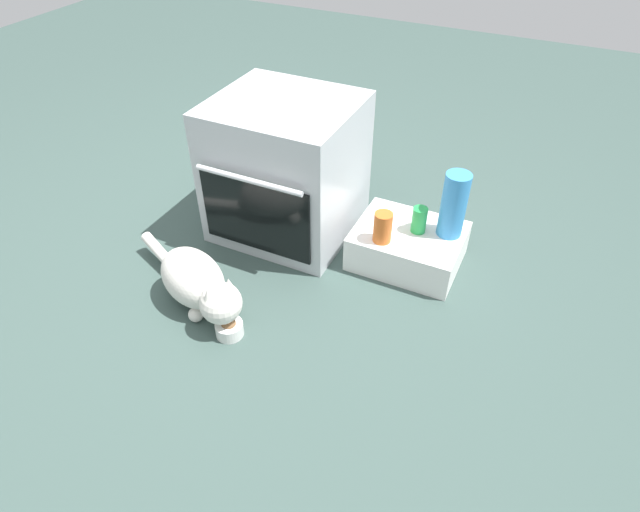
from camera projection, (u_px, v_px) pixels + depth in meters
ground at (231, 281)px, 2.40m from camera, size 8.00×8.00×0.00m
oven at (286, 169)px, 2.51m from camera, size 0.63×0.62×0.65m
pantry_cabinet at (408, 246)px, 2.45m from camera, size 0.48×0.38×0.17m
food_bowl at (229, 328)px, 2.13m from camera, size 0.11×0.11×0.08m
cat at (198, 282)px, 2.20m from camera, size 0.70×0.37×0.24m
soda_can at (419, 220)px, 2.36m from camera, size 0.07×0.07×0.12m
water_bottle at (454, 205)px, 2.29m from camera, size 0.11×0.11×0.30m
sauce_jar at (383, 227)px, 2.30m from camera, size 0.08×0.08×0.14m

